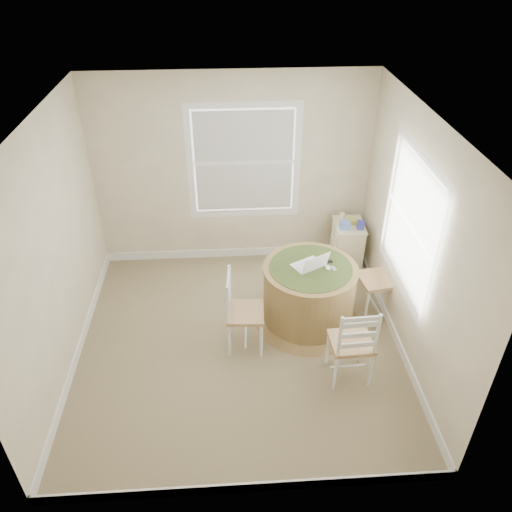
{
  "coord_description": "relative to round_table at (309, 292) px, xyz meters",
  "views": [
    {
      "loc": [
        -0.08,
        -4.17,
        4.03
      ],
      "look_at": [
        0.22,
        0.45,
        0.89
      ],
      "focal_mm": 35.0,
      "sensor_mm": 36.0,
      "label": 1
    }
  ],
  "objects": [
    {
      "name": "round_table",
      "position": [
        0.0,
        0.0,
        0.0
      ],
      "size": [
        1.26,
        1.26,
        0.78
      ],
      "rotation": [
        0.0,
        0.0,
        0.26
      ],
      "color": "olive",
      "rests_on": "ground"
    },
    {
      "name": "cup_cream",
      "position": [
        0.62,
        1.19,
        0.31
      ],
      "size": [
        0.07,
        0.07,
        0.09
      ],
      "primitive_type": "cylinder",
      "color": "beige",
      "rests_on": "corner_chest"
    },
    {
      "name": "laptop",
      "position": [
        -0.01,
        0.01,
        0.38
      ],
      "size": [
        0.44,
        0.42,
        0.24
      ],
      "rotation": [
        0.0,
        0.0,
        3.64
      ],
      "color": "white",
      "rests_on": "round_table"
    },
    {
      "name": "box_yellow",
      "position": [
        0.72,
        1.08,
        0.3
      ],
      "size": [
        0.15,
        0.1,
        0.06
      ],
      "primitive_type": "cube",
      "rotation": [
        0.0,
        0.0,
        -0.03
      ],
      "color": "#B8C144",
      "rests_on": "corner_chest"
    },
    {
      "name": "tissue_box",
      "position": [
        0.61,
        0.98,
        0.32
      ],
      "size": [
        0.12,
        0.12,
        0.1
      ],
      "primitive_type": "cube",
      "rotation": [
        0.0,
        0.0,
        -0.03
      ],
      "color": "#6082DD",
      "rests_on": "corner_chest"
    },
    {
      "name": "chair_left",
      "position": [
        -0.76,
        -0.37,
        0.05
      ],
      "size": [
        0.42,
        0.44,
        0.95
      ],
      "primitive_type": null,
      "rotation": [
        0.0,
        0.0,
        1.51
      ],
      "color": "white",
      "rests_on": "ground"
    },
    {
      "name": "box_blue",
      "position": [
        0.79,
        0.95,
        0.33
      ],
      "size": [
        0.08,
        0.08,
        0.12
      ],
      "primitive_type": "cube",
      "rotation": [
        0.0,
        0.0,
        -0.03
      ],
      "color": "#3737A5",
      "rests_on": "corner_chest"
    },
    {
      "name": "mouse",
      "position": [
        0.19,
        -0.03,
        0.36
      ],
      "size": [
        0.08,
        0.11,
        0.03
      ],
      "primitive_type": "ellipsoid",
      "rotation": [
        0.0,
        0.0,
        0.26
      ],
      "color": "white",
      "rests_on": "round_table"
    },
    {
      "name": "corner_chest",
      "position": [
        0.69,
        1.06,
        -0.08
      ],
      "size": [
        0.4,
        0.53,
        0.69
      ],
      "rotation": [
        0.0,
        0.0,
        -0.03
      ],
      "color": "beige",
      "rests_on": "ground"
    },
    {
      "name": "phone",
      "position": [
        0.25,
        -0.04,
        0.35
      ],
      "size": [
        0.07,
        0.1,
        0.02
      ],
      "primitive_type": "cube",
      "rotation": [
        0.0,
        0.0,
        0.26
      ],
      "color": "#B7BABF",
      "rests_on": "round_table"
    },
    {
      "name": "chair_right",
      "position": [
        0.83,
        0.13,
        0.05
      ],
      "size": [
        0.46,
        0.48,
        0.95
      ],
      "primitive_type": null,
      "rotation": [
        0.0,
        0.0,
        -1.42
      ],
      "color": "white",
      "rests_on": "ground"
    },
    {
      "name": "room",
      "position": [
        -0.66,
        -0.19,
        0.88
      ],
      "size": [
        3.64,
        3.64,
        2.64
      ],
      "color": "#8E7C5A",
      "rests_on": "ground"
    },
    {
      "name": "keys",
      "position": [
        0.23,
        0.09,
        0.36
      ],
      "size": [
        0.07,
        0.06,
        0.02
      ],
      "primitive_type": "cube",
      "rotation": [
        0.0,
        0.0,
        0.26
      ],
      "color": "black",
      "rests_on": "round_table"
    },
    {
      "name": "chair_near",
      "position": [
        0.29,
        -0.9,
        0.05
      ],
      "size": [
        0.44,
        0.42,
        0.95
      ],
      "primitive_type": null,
      "rotation": [
        0.0,
        0.0,
        3.19
      ],
      "color": "white",
      "rests_on": "ground"
    }
  ]
}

